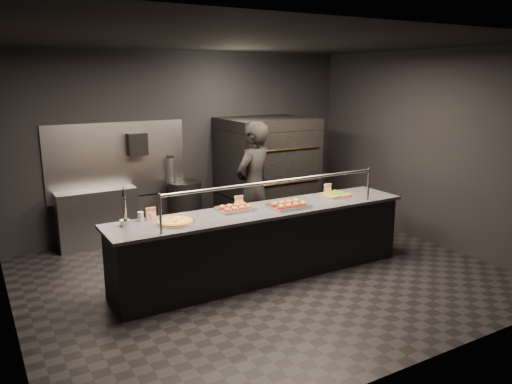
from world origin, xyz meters
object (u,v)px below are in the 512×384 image
(round_pizza, at_px, (175,222))
(square_pizza, at_px, (336,195))
(service_counter, at_px, (264,243))
(pizza_oven, at_px, (266,173))
(beer_tap, at_px, (125,214))
(slider_tray_b, at_px, (289,205))
(slider_tray_a, at_px, (235,208))
(worker, at_px, (253,186))
(trash_bin, at_px, (185,208))
(towel_dispenser, at_px, (137,144))
(fire_extinguisher, at_px, (171,171))
(prep_shelf, at_px, (98,218))

(round_pizza, relative_size, square_pizza, 1.12)
(service_counter, xyz_separation_m, pizza_oven, (1.20, 1.90, 0.50))
(beer_tap, relative_size, slider_tray_b, 0.88)
(slider_tray_b, bearing_deg, pizza_oven, 66.26)
(beer_tap, distance_m, slider_tray_b, 2.11)
(slider_tray_a, distance_m, worker, 1.20)
(slider_tray_a, bearing_deg, round_pizza, -170.30)
(square_pizza, xyz_separation_m, trash_bin, (-1.47, 2.10, -0.49))
(towel_dispenser, xyz_separation_m, slider_tray_b, (1.23, -2.47, -0.60))
(fire_extinguisher, relative_size, round_pizza, 1.06)
(pizza_oven, distance_m, slider_tray_a, 2.33)
(towel_dispenser, xyz_separation_m, slider_tray_a, (0.56, -2.24, -0.60))
(pizza_oven, relative_size, trash_bin, 2.12)
(pizza_oven, distance_m, trash_bin, 1.52)
(pizza_oven, bearing_deg, towel_dispenser, 166.86)
(slider_tray_a, bearing_deg, pizza_oven, 48.67)
(fire_extinguisher, bearing_deg, slider_tray_a, -89.71)
(towel_dispenser, xyz_separation_m, beer_tap, (-0.86, -2.21, -0.49))
(worker, bearing_deg, square_pizza, 107.74)
(slider_tray_a, relative_size, trash_bin, 0.51)
(beer_tap, bearing_deg, pizza_oven, 30.22)
(pizza_oven, height_order, worker, worker)
(towel_dispenser, bearing_deg, worker, -44.56)
(towel_dispenser, relative_size, beer_tap, 0.74)
(pizza_oven, height_order, beer_tap, pizza_oven)
(fire_extinguisher, bearing_deg, pizza_oven, -17.89)
(pizza_oven, xyz_separation_m, worker, (-0.75, -0.84, 0.01))
(square_pizza, distance_m, trash_bin, 2.61)
(round_pizza, bearing_deg, slider_tray_b, -2.79)
(pizza_oven, xyz_separation_m, round_pizza, (-2.42, -1.90, -0.03))
(beer_tap, distance_m, trash_bin, 2.62)
(trash_bin, bearing_deg, fire_extinguisher, 127.07)
(pizza_oven, relative_size, towel_dispenser, 5.46)
(prep_shelf, bearing_deg, worker, -31.59)
(square_pizza, bearing_deg, pizza_oven, 92.15)
(slider_tray_b, bearing_deg, worker, 83.82)
(towel_dispenser, distance_m, round_pizza, 2.49)
(towel_dispenser, xyz_separation_m, square_pizza, (2.17, -2.29, -0.61))
(fire_extinguisher, bearing_deg, trash_bin, -52.93)
(round_pizza, relative_size, slider_tray_b, 0.89)
(square_pizza, height_order, trash_bin, square_pizza)
(round_pizza, height_order, trash_bin, round_pizza)
(worker, bearing_deg, beer_tap, -0.92)
(service_counter, xyz_separation_m, slider_tray_a, (-0.34, 0.15, 0.48))
(fire_extinguisher, bearing_deg, prep_shelf, -176.34)
(pizza_oven, xyz_separation_m, slider_tray_a, (-1.54, -1.75, -0.02))
(slider_tray_b, xyz_separation_m, square_pizza, (0.94, 0.18, -0.01))
(towel_dispenser, distance_m, worker, 1.99)
(towel_dispenser, height_order, worker, worker)
(towel_dispenser, distance_m, trash_bin, 1.32)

